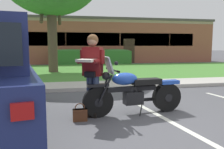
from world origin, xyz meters
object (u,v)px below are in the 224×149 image
Objects in this scene: rider_person at (92,69)px; hedge_center_left at (114,56)px; handbag at (80,114)px; hedge_left at (71,57)px; motorcycle at (137,91)px; brick_building at (65,41)px.

hedge_center_left is (3.42, 13.66, -0.36)m from rider_person.
rider_person is 14.08m from hedge_center_left.
handbag is 13.91m from hedge_left.
rider_person is 0.55× the size of hedge_left.
motorcycle is at bearing -100.14° from hedge_center_left.
handbag is at bearing -168.07° from motorcycle.
motorcycle is 0.72× the size of hedge_left.
hedge_left is at bearing 90.20° from rider_person.
hedge_center_left is at bearing 75.10° from handbag.
hedge_center_left reaches higher than handbag.
brick_building reaches higher than motorcycle.
hedge_center_left is at bearing 75.95° from rider_person.
rider_person is at bearing -104.05° from hedge_center_left.
motorcycle is 6.23× the size of handbag.
hedge_center_left is (3.47, 0.00, -0.00)m from hedge_left.
handbag is 0.12× the size of hedge_left.
handbag is at bearing -89.74° from brick_building.
motorcycle reaches higher than handbag.
hedge_left is at bearing -180.00° from hedge_center_left.
rider_person is at bearing 41.33° from handbag.
hedge_left and hedge_center_left have the same top height.
handbag is 0.13× the size of hedge_center_left.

